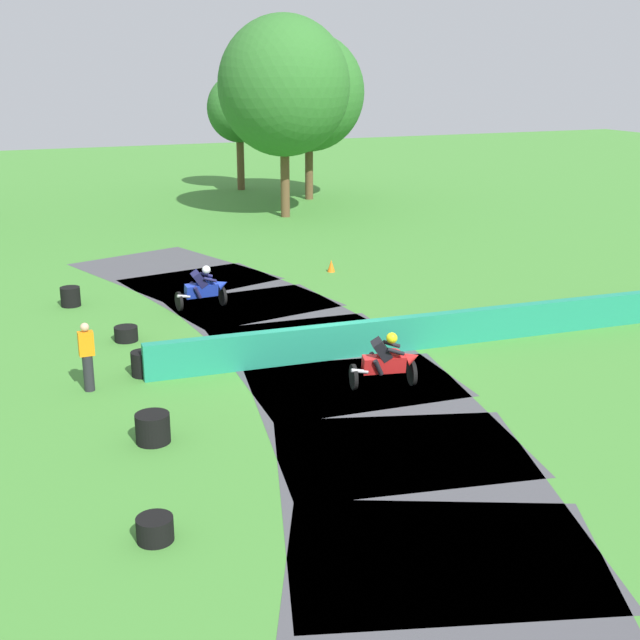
# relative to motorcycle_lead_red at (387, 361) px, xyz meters

# --- Properties ---
(ground_plane) EXTENTS (120.00, 120.00, 0.00)m
(ground_plane) POSITION_rel_motorcycle_lead_red_xyz_m (-0.48, 2.37, -0.66)
(ground_plane) COLOR #428433
(track_asphalt) EXTENTS (8.87, 29.86, 0.01)m
(track_asphalt) POSITION_rel_motorcycle_lead_red_xyz_m (-1.43, 2.41, -0.65)
(track_asphalt) COLOR #47474C
(track_asphalt) RESTS_ON ground
(safety_barrier) EXTENTS (18.68, 1.25, 0.90)m
(safety_barrier) POSITION_rel_motorcycle_lead_red_xyz_m (4.20, 2.13, -0.21)
(safety_barrier) COLOR #1E8466
(safety_barrier) RESTS_ON ground
(motorcycle_lead_red) EXTENTS (1.71, 0.98, 1.43)m
(motorcycle_lead_red) POSITION_rel_motorcycle_lead_red_xyz_m (0.00, 0.00, 0.00)
(motorcycle_lead_red) COLOR black
(motorcycle_lead_red) RESTS_ON ground
(motorcycle_chase_blue) EXTENTS (1.68, 0.81, 1.43)m
(motorcycle_chase_blue) POSITION_rel_motorcycle_lead_red_xyz_m (-2.18, 8.09, -0.00)
(motorcycle_chase_blue) COLOR black
(motorcycle_chase_blue) RESTS_ON ground
(tire_stack_near) EXTENTS (0.59, 0.59, 0.40)m
(tire_stack_near) POSITION_rel_motorcycle_lead_red_xyz_m (-6.35, -4.48, -0.46)
(tire_stack_near) COLOR black
(tire_stack_near) RESTS_ON ground
(tire_stack_mid_a) EXTENTS (0.69, 0.69, 0.60)m
(tire_stack_mid_a) POSITION_rel_motorcycle_lead_red_xyz_m (-5.62, -0.86, -0.36)
(tire_stack_mid_a) COLOR black
(tire_stack_mid_a) RESTS_ON ground
(tire_stack_mid_b) EXTENTS (0.60, 0.60, 0.60)m
(tire_stack_mid_b) POSITION_rel_motorcycle_lead_red_xyz_m (-5.05, 2.97, -0.36)
(tire_stack_mid_b) COLOR black
(tire_stack_mid_b) RESTS_ON ground
(tire_stack_far) EXTENTS (0.63, 0.63, 0.40)m
(tire_stack_far) POSITION_rel_motorcycle_lead_red_xyz_m (-4.98, 5.80, -0.46)
(tire_stack_far) COLOR black
(tire_stack_far) RESTS_ON ground
(tire_stack_extra_a) EXTENTS (0.60, 0.60, 0.60)m
(tire_stack_extra_a) POSITION_rel_motorcycle_lead_red_xyz_m (-5.95, 9.93, -0.36)
(tire_stack_extra_a) COLOR black
(tire_stack_extra_a) RESTS_ON ground
(track_marshal) EXTENTS (0.34, 0.24, 1.63)m
(track_marshal) POSITION_rel_motorcycle_lead_red_xyz_m (-6.41, 2.46, 0.16)
(track_marshal) COLOR #232328
(track_marshal) RESTS_ON ground
(traffic_cone) EXTENTS (0.28, 0.28, 0.44)m
(traffic_cone) POSITION_rel_motorcycle_lead_red_xyz_m (3.29, 10.97, -0.44)
(traffic_cone) COLOR orange
(traffic_cone) RESTS_ON ground
(tree_far_left) EXTENTS (6.23, 6.23, 9.47)m
(tree_far_left) POSITION_rel_motorcycle_lead_red_xyz_m (5.72, 22.34, 5.53)
(tree_far_left) COLOR brown
(tree_far_left) RESTS_ON ground
(tree_mid_rise) EXTENTS (5.95, 5.95, 8.86)m
(tree_mid_rise) POSITION_rel_motorcycle_lead_red_xyz_m (8.88, 27.11, 5.06)
(tree_mid_rise) COLOR brown
(tree_mid_rise) RESTS_ON ground
(tree_distant) EXTENTS (3.72, 3.72, 6.68)m
(tree_distant) POSITION_rel_motorcycle_lead_red_xyz_m (6.49, 32.08, 4.03)
(tree_distant) COLOR brown
(tree_distant) RESTS_ON ground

